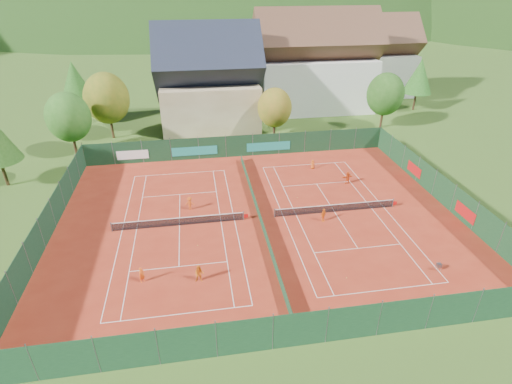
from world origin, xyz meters
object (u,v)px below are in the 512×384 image
at_px(chalet, 209,84).
at_px(player_left_near, 142,275).
at_px(player_right_far_a, 313,164).
at_px(hotel_block_a, 315,67).
at_px(hotel_block_b, 370,61).
at_px(player_right_far_b, 348,178).
at_px(player_left_far, 190,203).
at_px(ball_hopper, 439,265).
at_px(player_right_near, 323,215).
at_px(player_left_mid, 199,274).

height_order(chalet, player_left_near, chalet).
bearing_deg(player_right_far_a, hotel_block_a, -105.45).
bearing_deg(hotel_block_a, hotel_block_b, 29.74).
relative_size(hotel_block_b, player_right_far_b, 11.35).
height_order(chalet, player_left_far, chalet).
height_order(player_left_near, player_right_far_b, player_right_far_b).
bearing_deg(ball_hopper, chalet, 112.17).
relative_size(hotel_block_a, player_left_far, 14.66).
xyz_separation_m(player_left_far, player_right_far_a, (15.57, 7.66, -0.13)).
height_order(player_left_near, player_right_near, player_right_near).
bearing_deg(player_right_far_b, player_left_far, -0.38).
bearing_deg(chalet, ball_hopper, -67.83).
bearing_deg(hotel_block_a, player_left_mid, -116.61).
relative_size(chalet, player_left_near, 11.56).
distance_m(ball_hopper, player_right_near, 11.43).
distance_m(chalet, player_left_mid, 39.12).
height_order(chalet, player_right_far_b, chalet).
bearing_deg(player_right_near, player_left_mid, 171.39).
distance_m(player_left_near, player_right_far_b, 26.38).
bearing_deg(player_left_near, player_right_far_a, 2.91).
height_order(player_right_near, player_right_far_b, player_right_far_b).
relative_size(player_left_mid, player_left_far, 1.07).
distance_m(hotel_block_a, player_left_far, 40.75).
bearing_deg(player_left_far, player_left_near, 76.18).
relative_size(chalet, player_right_far_a, 13.40).
distance_m(player_right_near, player_right_far_a, 12.33).
height_order(hotel_block_a, player_left_near, hotel_block_a).
xyz_separation_m(ball_hopper, player_right_near, (-7.20, 8.88, 0.16)).
bearing_deg(hotel_block_b, chalet, -157.01).
height_order(ball_hopper, player_left_far, player_left_far).
height_order(hotel_block_b, player_right_near, hotel_block_b).
relative_size(chalet, hotel_block_a, 0.75).
bearing_deg(chalet, player_left_near, -101.74).
height_order(player_left_mid, player_left_far, player_left_mid).
relative_size(hotel_block_b, player_left_mid, 10.98).
distance_m(player_left_near, player_right_near, 18.26).
bearing_deg(hotel_block_b, player_right_near, -117.56).
distance_m(hotel_block_a, player_left_near, 51.85).
xyz_separation_m(chalet, player_right_far_b, (14.59, -24.01, -5.86)).
bearing_deg(ball_hopper, player_left_near, 174.07).
bearing_deg(hotel_block_a, player_right_near, -104.57).
bearing_deg(chalet, player_right_far_b, -58.70).
height_order(hotel_block_b, player_right_far_a, hotel_block_b).
distance_m(hotel_block_b, player_right_far_b, 42.63).
relative_size(hotel_block_b, player_left_near, 12.33).
relative_size(ball_hopper, player_right_far_b, 0.53).
distance_m(player_left_mid, player_right_far_a, 24.31).
height_order(hotel_block_b, player_left_near, hotel_block_b).
distance_m(player_left_far, player_right_far_a, 17.35).
relative_size(player_left_near, player_left_far, 0.95).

